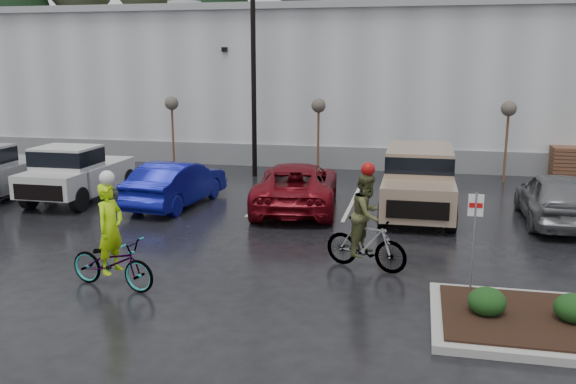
% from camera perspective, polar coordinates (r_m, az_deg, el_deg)
% --- Properties ---
extents(ground, '(120.00, 120.00, 0.00)m').
position_cam_1_polar(ground, '(13.28, -0.07, -8.83)').
color(ground, black).
rests_on(ground, ground).
extents(warehouse, '(60.50, 15.50, 7.20)m').
position_cam_1_polar(warehouse, '(34.21, 7.92, 10.33)').
color(warehouse, '#B3B6B8').
rests_on(warehouse, ground).
extents(wooded_ridge, '(80.00, 25.00, 6.00)m').
position_cam_1_polar(wooded_ridge, '(57.18, 9.73, 10.40)').
color(wooded_ridge, '#29401A').
rests_on(wooded_ridge, ground).
extents(lamppost, '(0.50, 1.00, 9.22)m').
position_cam_1_polar(lamppost, '(25.01, -3.28, 14.38)').
color(lamppost, black).
rests_on(lamppost, ground).
extents(sapling_west, '(0.60, 0.60, 3.20)m').
position_cam_1_polar(sapling_west, '(27.33, -10.82, 7.81)').
color(sapling_west, '#532F21').
rests_on(sapling_west, ground).
extents(sapling_mid, '(0.60, 0.60, 3.20)m').
position_cam_1_polar(sapling_mid, '(25.52, 2.88, 7.70)').
color(sapling_mid, '#532F21').
rests_on(sapling_mid, ground).
extents(sapling_east, '(0.60, 0.60, 3.20)m').
position_cam_1_polar(sapling_east, '(25.40, 19.94, 6.96)').
color(sapling_east, '#532F21').
rests_on(sapling_east, ground).
extents(pallet_stack_a, '(1.20, 1.20, 1.35)m').
position_cam_1_polar(pallet_stack_a, '(27.06, 24.60, 2.48)').
color(pallet_stack_a, '#532F21').
rests_on(pallet_stack_a, ground).
extents(shrub_a, '(0.70, 0.70, 0.52)m').
position_cam_1_polar(shrub_a, '(12.01, 18.12, -9.71)').
color(shrub_a, '#153713').
rests_on(shrub_a, curb_island).
extents(shrub_b, '(0.70, 0.70, 0.52)m').
position_cam_1_polar(shrub_b, '(12.27, 25.20, -9.83)').
color(shrub_b, '#153713').
rests_on(shrub_b, curb_island).
extents(fire_lane_sign, '(0.30, 0.05, 2.20)m').
position_cam_1_polar(fire_lane_sign, '(12.81, 17.01, -3.56)').
color(fire_lane_sign, gray).
rests_on(fire_lane_sign, ground).
extents(pickup_white, '(2.10, 5.20, 1.96)m').
position_cam_1_polar(pickup_white, '(22.43, -18.68, 1.91)').
color(pickup_white, beige).
rests_on(pickup_white, ground).
extents(car_blue, '(2.09, 4.70, 1.50)m').
position_cam_1_polar(car_blue, '(20.58, -10.37, 0.82)').
color(car_blue, navy).
rests_on(car_blue, ground).
extents(car_red, '(3.13, 5.71, 1.52)m').
position_cam_1_polar(car_red, '(19.80, 0.82, 0.59)').
color(car_red, maroon).
rests_on(car_red, ground).
extents(suv_tan, '(2.20, 5.10, 2.06)m').
position_cam_1_polar(suv_tan, '(19.42, 12.12, 0.90)').
color(suv_tan, gray).
rests_on(suv_tan, ground).
extents(car_grey, '(1.88, 4.61, 1.57)m').
position_cam_1_polar(car_grey, '(19.66, 23.77, -0.48)').
color(car_grey, slate).
rests_on(car_grey, ground).
extents(cyclist_hivis, '(2.21, 1.15, 2.55)m').
position_cam_1_polar(cyclist_hivis, '(13.51, -16.16, -5.46)').
color(cyclist_hivis, '#3F3F44').
rests_on(cyclist_hivis, ground).
extents(cyclist_olive, '(2.02, 1.19, 2.52)m').
position_cam_1_polar(cyclist_olive, '(14.18, 7.34, -3.67)').
color(cyclist_olive, '#3F3F44').
rests_on(cyclist_olive, ground).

